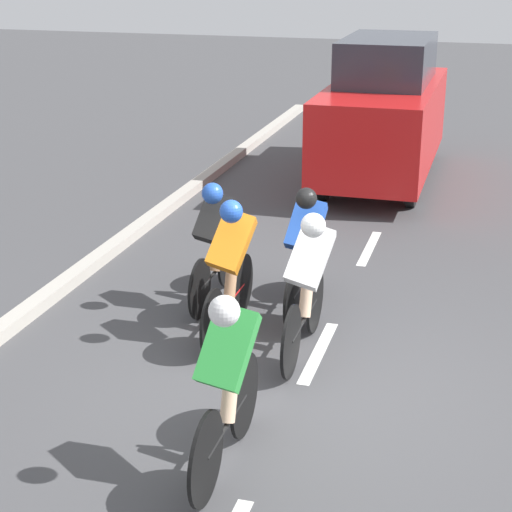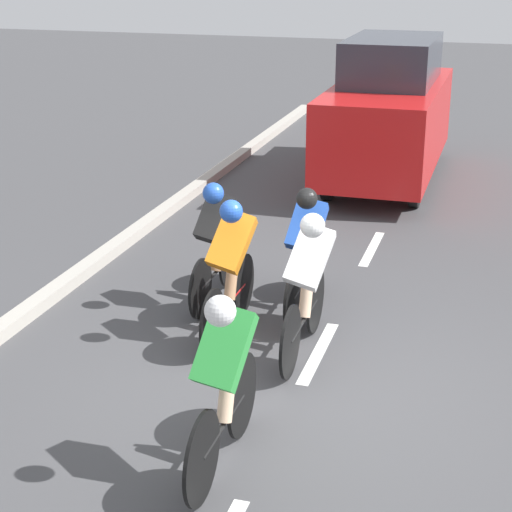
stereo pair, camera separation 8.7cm
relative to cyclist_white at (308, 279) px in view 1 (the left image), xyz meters
name	(u,v)px [view 1 (the left image)]	position (x,y,z in m)	size (l,w,h in m)	color
ground_plane	(302,386)	(-0.10, 0.60, -0.81)	(60.00, 60.00, 0.00)	#424244
lane_stripe_mid	(319,352)	(-0.10, -0.11, -0.81)	(0.12, 1.40, 0.01)	white
lane_stripe_far	(369,248)	(-0.10, -3.31, -0.81)	(0.12, 1.40, 0.01)	white
curb	(30,310)	(3.10, -0.11, -0.74)	(0.20, 25.38, 0.14)	#A8A399
cyclist_white	(308,279)	(0.00, 0.00, 0.00)	(0.45, 1.74, 1.54)	black
cyclist_green	(227,377)	(0.14, 2.07, 0.00)	(0.42, 1.66, 1.56)	black
cyclist_black	(214,238)	(1.27, -0.99, -0.03)	(0.42, 1.63, 1.47)	black
cyclist_blue	(305,246)	(0.26, -1.00, -0.03)	(0.41, 1.64, 1.49)	black
cyclist_orange	(230,262)	(0.85, -0.24, 0.00)	(0.46, 1.70, 1.53)	black
support_car	(384,112)	(0.27, -6.85, 0.36)	(1.70, 4.50, 2.37)	black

